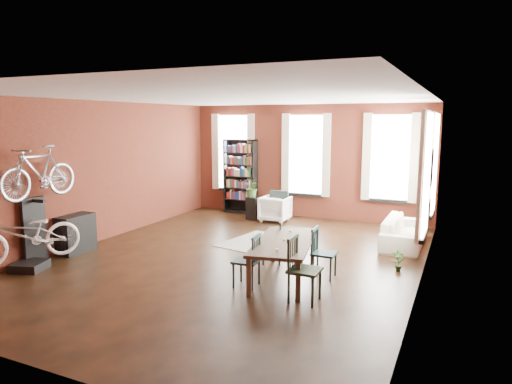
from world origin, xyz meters
The scene contains 19 objects.
room centered at (0.25, 0.62, 2.14)m, with size 9.00×9.04×3.22m.
dining_table centered at (1.31, -0.61, 0.35)m, with size 0.93×2.04×0.69m, color #48392B.
dining_chair_a centered at (0.86, -1.20, 0.44)m, with size 0.41×0.41×0.89m, color #183235.
dining_chair_b centered at (0.76, 0.15, 0.42)m, with size 0.39×0.39×0.84m, color black.
dining_chair_c centered at (1.96, -1.42, 0.50)m, with size 0.47×0.47×1.01m, color #1D301C.
dining_chair_d centered at (1.92, -0.23, 0.44)m, with size 0.41×0.41×0.89m, color #1A3A39.
bookshelf centered at (-2.00, 4.30, 1.10)m, with size 1.00×0.32×2.20m, color black.
white_armchair centered at (-0.59, 3.63, 0.38)m, with size 0.74×0.69×0.76m, color white.
cream_sofa centered at (2.95, 2.60, 0.41)m, with size 2.08×0.61×0.81m, color beige.
striped_rug centered at (-0.22, 1.44, 0.01)m, with size 1.07×1.71×0.01m, color black.
bike_trainer centered at (-3.18, -2.14, 0.08)m, with size 0.54×0.54×0.16m, color black.
bike_wall_rack centered at (-3.40, -1.80, 0.65)m, with size 0.16×0.60×1.30m, color black.
console_table centered at (-3.28, -0.90, 0.40)m, with size 0.40×0.80×0.80m, color black.
plant_stand centered at (-1.25, 3.61, 0.32)m, with size 0.32×0.32×0.63m, color black.
plant_by_sofa centered at (3.16, 4.25, 0.13)m, with size 0.33×0.60×0.27m, color #2F5723.
plant_small centered at (3.08, 0.64, 0.07)m, with size 0.22×0.42×0.15m, color #2F5220.
bicycle_floor centered at (-3.20, -2.13, 1.13)m, with size 0.68×1.02×1.94m, color silver.
bicycle_hung centered at (-3.15, -1.80, 2.13)m, with size 0.47×1.00×1.66m, color #A5A8AD.
plant_on_stand centered at (-1.28, 3.60, 0.84)m, with size 0.48×0.53×0.42m, color #305622.
Camera 1 is at (4.07, -7.80, 2.77)m, focal length 32.00 mm.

